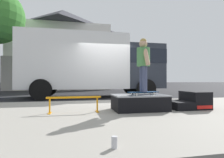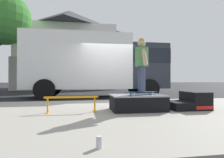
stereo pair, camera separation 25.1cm
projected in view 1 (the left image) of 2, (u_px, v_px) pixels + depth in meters
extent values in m
plane|color=black|center=(111.00, 102.00, 7.17)|extent=(140.00, 140.00, 0.00)
cube|color=gray|center=(137.00, 114.00, 4.23)|extent=(50.00, 5.00, 0.12)
cube|color=black|center=(139.00, 102.00, 4.40)|extent=(1.26, 0.81, 0.37)
cube|color=gray|center=(139.00, 95.00, 4.40)|extent=(1.28, 0.83, 0.03)
cube|color=black|center=(178.00, 105.00, 4.61)|extent=(0.47, 0.74, 0.20)
cube|color=black|center=(195.00, 100.00, 4.71)|extent=(0.47, 0.74, 0.43)
cube|color=red|center=(205.00, 107.00, 4.34)|extent=(0.42, 0.01, 0.08)
cylinder|color=orange|center=(74.00, 97.00, 4.07)|extent=(1.20, 0.04, 0.04)
cylinder|color=orange|center=(50.00, 106.00, 3.97)|extent=(0.04, 0.04, 0.34)
cube|color=orange|center=(50.00, 113.00, 3.96)|extent=(0.06, 0.28, 0.01)
cylinder|color=orange|center=(97.00, 104.00, 4.18)|extent=(0.04, 0.04, 0.34)
cube|color=orange|center=(97.00, 111.00, 4.18)|extent=(0.06, 0.28, 0.01)
cube|color=navy|center=(143.00, 92.00, 4.46)|extent=(0.80, 0.34, 0.02)
cylinder|color=silver|center=(150.00, 93.00, 4.64)|extent=(0.06, 0.04, 0.05)
cylinder|color=silver|center=(154.00, 93.00, 4.47)|extent=(0.06, 0.04, 0.05)
cylinder|color=silver|center=(133.00, 94.00, 4.45)|extent=(0.06, 0.04, 0.05)
cylinder|color=silver|center=(136.00, 94.00, 4.28)|extent=(0.06, 0.04, 0.05)
cylinder|color=#3F4766|center=(142.00, 79.00, 4.54)|extent=(0.13, 0.13, 0.63)
cylinder|color=#3F4766|center=(145.00, 79.00, 4.38)|extent=(0.13, 0.13, 0.63)
cylinder|color=#4C8C4C|center=(143.00, 57.00, 4.47)|extent=(0.32, 0.32, 0.45)
cylinder|color=tan|center=(140.00, 59.00, 4.66)|extent=(0.10, 0.28, 0.43)
cylinder|color=tan|center=(146.00, 57.00, 4.27)|extent=(0.10, 0.28, 0.43)
sphere|color=tan|center=(143.00, 44.00, 4.47)|extent=(0.20, 0.20, 0.20)
sphere|color=tan|center=(143.00, 42.00, 4.47)|extent=(0.16, 0.16, 0.16)
cylinder|color=silver|center=(114.00, 142.00, 1.92)|extent=(0.07, 0.07, 0.12)
cylinder|color=silver|center=(114.00, 137.00, 1.92)|extent=(0.06, 0.06, 0.00)
cube|color=white|center=(75.00, 62.00, 9.05)|extent=(5.00, 2.35, 2.60)
cube|color=#282D38|center=(140.00, 67.00, 9.75)|extent=(1.90, 2.16, 2.20)
cube|color=black|center=(140.00, 58.00, 9.75)|extent=(1.92, 2.19, 0.70)
cylinder|color=black|center=(131.00, 87.00, 10.86)|extent=(0.90, 0.28, 0.90)
cylinder|color=black|center=(146.00, 89.00, 8.56)|extent=(0.90, 0.28, 0.90)
cylinder|color=black|center=(49.00, 88.00, 9.91)|extent=(0.90, 0.28, 0.90)
cylinder|color=black|center=(41.00, 90.00, 7.61)|extent=(0.90, 0.28, 0.90)
cube|color=silver|center=(63.00, 60.00, 19.41)|extent=(9.00, 7.50, 6.00)
cube|color=#B2ADA3|center=(60.00, 74.00, 15.48)|extent=(9.00, 0.50, 2.80)
pyramid|color=#38383F|center=(63.00, 21.00, 19.45)|extent=(9.54, 7.95, 2.40)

